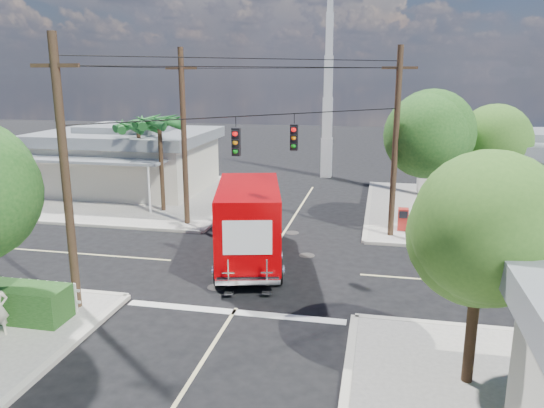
# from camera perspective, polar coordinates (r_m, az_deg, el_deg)

# --- Properties ---
(ground) EXTENTS (120.00, 120.00, 0.00)m
(ground) POSITION_cam_1_polar(r_m,az_deg,el_deg) (21.97, -1.07, -6.82)
(ground) COLOR black
(ground) RESTS_ON ground
(sidewalk_ne) EXTENTS (14.12, 14.12, 0.14)m
(sidewalk_ne) POSITION_cam_1_polar(r_m,az_deg,el_deg) (32.47, 22.56, -0.89)
(sidewalk_ne) COLOR gray
(sidewalk_ne) RESTS_ON ground
(sidewalk_nw) EXTENTS (14.12, 14.12, 0.14)m
(sidewalk_nw) POSITION_cam_1_polar(r_m,az_deg,el_deg) (35.41, -14.47, 0.91)
(sidewalk_nw) COLOR gray
(sidewalk_nw) RESTS_ON ground
(road_markings) EXTENTS (32.00, 32.00, 0.01)m
(road_markings) POSITION_cam_1_polar(r_m,az_deg,el_deg) (20.64, -1.98, -8.22)
(road_markings) COLOR beige
(road_markings) RESTS_ON ground
(building_ne) EXTENTS (11.80, 10.20, 4.50)m
(building_ne) POSITION_cam_1_polar(r_m,az_deg,el_deg) (33.41, 25.32, 3.19)
(building_ne) COLOR beige
(building_ne) RESTS_ON sidewalk_ne
(building_nw) EXTENTS (10.80, 10.20, 4.30)m
(building_nw) POSITION_cam_1_polar(r_m,az_deg,el_deg) (36.90, -15.17, 4.79)
(building_nw) COLOR beige
(building_nw) RESTS_ON sidewalk_nw
(radio_tower) EXTENTS (0.80, 0.80, 17.00)m
(radio_tower) POSITION_cam_1_polar(r_m,az_deg,el_deg) (40.29, 6.02, 10.83)
(radio_tower) COLOR silver
(radio_tower) RESTS_ON ground
(tree_ne_front) EXTENTS (4.21, 4.14, 6.66)m
(tree_ne_front) POSITION_cam_1_polar(r_m,az_deg,el_deg) (27.08, 17.37, 6.91)
(tree_ne_front) COLOR #422D1C
(tree_ne_front) RESTS_ON sidewalk_ne
(tree_ne_back) EXTENTS (3.77, 3.66, 5.82)m
(tree_ne_back) POSITION_cam_1_polar(r_m,az_deg,el_deg) (29.67, 21.93, 5.98)
(tree_ne_back) COLOR #422D1C
(tree_ne_back) RESTS_ON sidewalk_ne
(tree_se) EXTENTS (3.67, 3.54, 5.62)m
(tree_se) POSITION_cam_1_polar(r_m,az_deg,el_deg) (13.54, 21.62, -3.14)
(tree_se) COLOR #422D1C
(tree_se) RESTS_ON sidewalk_se
(palm_nw_front) EXTENTS (3.01, 3.08, 5.59)m
(palm_nw_front) POSITION_cam_1_polar(r_m,az_deg,el_deg) (30.18, -12.03, 8.43)
(palm_nw_front) COLOR #422D1C
(palm_nw_front) RESTS_ON sidewalk_nw
(palm_nw_back) EXTENTS (3.01, 3.08, 5.19)m
(palm_nw_back) POSITION_cam_1_polar(r_m,az_deg,el_deg) (32.41, -14.21, 8.01)
(palm_nw_back) COLOR #422D1C
(palm_nw_back) RESTS_ON sidewalk_nw
(utility_poles) EXTENTS (12.00, 10.68, 9.00)m
(utility_poles) POSITION_cam_1_polar(r_m,az_deg,el_deg) (22.71, -4.14, 6.03)
(utility_poles) COLOR #473321
(utility_poles) RESTS_ON ground
(picket_fence) EXTENTS (5.94, 0.06, 1.00)m
(picket_fence) POSITION_cam_1_polar(r_m,az_deg,el_deg) (20.30, -27.20, -8.18)
(picket_fence) COLOR silver
(picket_fence) RESTS_ON sidewalk_sw
(vending_boxes) EXTENTS (1.90, 0.50, 1.10)m
(vending_boxes) POSITION_cam_1_polar(r_m,az_deg,el_deg) (27.24, 15.37, -1.67)
(vending_boxes) COLOR red
(vending_boxes) RESTS_ON sidewalk_ne
(delivery_truck) EXTENTS (4.06, 8.17, 3.40)m
(delivery_truck) POSITION_cam_1_polar(r_m,az_deg,el_deg) (22.24, -2.50, -1.88)
(delivery_truck) COLOR black
(delivery_truck) RESTS_ON ground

